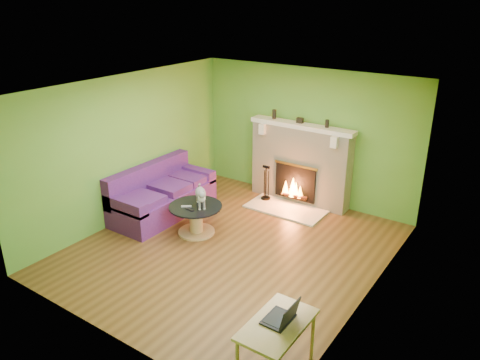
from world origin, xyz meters
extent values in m
plane|color=#573618|center=(0.00, 0.00, 0.00)|extent=(5.00, 5.00, 0.00)
plane|color=white|center=(0.00, 0.00, 2.60)|extent=(5.00, 5.00, 0.00)
plane|color=#599530|center=(0.00, 2.50, 1.30)|extent=(5.00, 0.00, 5.00)
plane|color=#599530|center=(0.00, -2.50, 1.30)|extent=(5.00, 0.00, 5.00)
plane|color=#599530|center=(-2.25, 0.00, 1.30)|extent=(0.00, 5.00, 5.00)
plane|color=#599530|center=(2.25, 0.00, 1.30)|extent=(0.00, 5.00, 5.00)
plane|color=silver|center=(2.24, -0.90, 1.55)|extent=(0.00, 1.20, 1.20)
plane|color=white|center=(2.23, -0.90, 1.55)|extent=(0.00, 1.06, 1.06)
cube|color=beige|center=(0.00, 2.33, 0.75)|extent=(2.00, 0.35, 1.50)
cube|color=black|center=(0.00, 2.13, 0.44)|extent=(0.85, 0.03, 0.68)
cube|color=gold|center=(0.00, 2.13, 0.80)|extent=(0.91, 0.02, 0.04)
cylinder|color=black|center=(0.00, 2.10, 0.16)|extent=(0.55, 0.07, 0.07)
cube|color=silver|center=(0.00, 2.30, 1.54)|extent=(2.10, 0.28, 0.08)
cube|color=silver|center=(-0.75, 2.11, 1.40)|extent=(0.12, 0.10, 0.20)
cube|color=silver|center=(0.75, 2.11, 1.40)|extent=(0.12, 0.10, 0.20)
cube|color=beige|center=(0.00, 1.80, 0.01)|extent=(1.50, 0.75, 0.03)
cube|color=silver|center=(0.00, 2.30, 1.54)|extent=(2.10, 0.28, 0.08)
cube|color=#42195F|center=(-1.80, 0.35, 0.23)|extent=(0.92, 2.05, 0.46)
cube|color=#42195F|center=(-2.14, 0.35, 0.63)|extent=(0.21, 2.05, 0.58)
cube|color=#42195F|center=(-1.80, -0.57, 0.53)|extent=(0.92, 0.21, 0.23)
cube|color=#42195F|center=(-1.80, 1.26, 0.53)|extent=(0.92, 0.21, 0.23)
cube|color=#42195F|center=(-1.75, -0.23, 0.53)|extent=(0.74, 0.55, 0.13)
cube|color=#42195F|center=(-1.75, 0.45, 0.53)|extent=(0.74, 0.55, 0.13)
cube|color=#42195F|center=(-1.75, 1.03, 0.53)|extent=(0.74, 0.55, 0.13)
cylinder|color=tan|center=(-0.82, 0.11, 0.02)|extent=(0.63, 0.63, 0.03)
cylinder|color=tan|center=(-0.82, 0.11, 0.25)|extent=(0.23, 0.23, 0.44)
cylinder|color=black|center=(-0.82, 0.11, 0.50)|extent=(0.90, 0.90, 0.03)
cube|color=tan|center=(1.95, -1.90, 0.66)|extent=(0.53, 0.92, 0.04)
cylinder|color=tan|center=(1.73, -1.49, 0.32)|extent=(0.04, 0.04, 0.64)
cylinder|color=tan|center=(2.17, -1.49, 0.32)|extent=(0.04, 0.04, 0.64)
cube|color=gray|center=(-0.92, -0.01, 0.52)|extent=(0.16, 0.14, 0.02)
cube|color=black|center=(-0.80, -0.07, 0.52)|extent=(0.16, 0.06, 0.02)
cylinder|color=black|center=(-0.62, 2.33, 1.67)|extent=(0.08, 0.08, 0.18)
cylinder|color=black|center=(0.49, 2.33, 1.65)|extent=(0.07, 0.07, 0.14)
cube|color=black|center=(-0.06, 2.33, 1.63)|extent=(0.12, 0.08, 0.10)
camera|label=1|loc=(3.86, -5.37, 3.87)|focal=35.00mm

